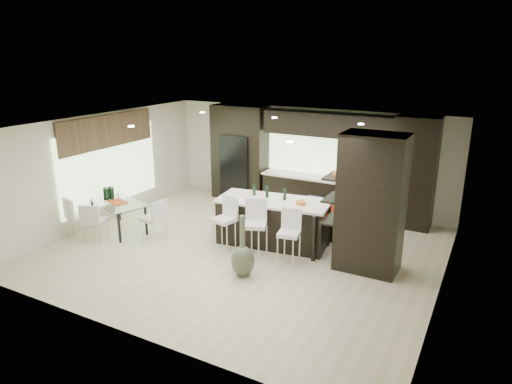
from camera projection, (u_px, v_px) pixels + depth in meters
The scene contains 22 objects.
ground at pixel (243, 250), 9.91m from camera, with size 8.00×8.00×0.00m, color #BFB692.
back_wall at pixel (306, 158), 12.46m from camera, with size 8.00×0.02×2.70m, color beige.
left_wall at pixel (103, 168), 11.32m from camera, with size 0.02×7.00×2.70m, color beige.
right_wall at pixel (447, 223), 7.70m from camera, with size 0.02×7.00×2.70m, color beige.
ceiling at pixel (242, 126), 9.12m from camera, with size 8.00×7.00×0.02m, color white.
window_left at pixel (110, 167), 11.48m from camera, with size 0.04×3.20×1.90m, color #B2D199.
window_back at pixel (327, 153), 12.10m from camera, with size 3.40×0.04×1.20m, color #B2D199.
stone_accent at pixel (108, 131), 11.20m from camera, with size 0.08×3.00×0.80m, color brown.
ceiling_spots at pixel (248, 125), 9.33m from camera, with size 4.00×3.00×0.02m, color white.
back_cabinetry at pixel (319, 162), 11.96m from camera, with size 6.80×0.68×2.70m, color black.
refrigerator at pixel (239, 167), 13.12m from camera, with size 0.90×0.68×1.90m, color black.
partition_column at pixel (371, 204), 8.67m from camera, with size 1.20×0.80×2.70m, color black.
kitchen_island at pixel (273, 222), 10.11m from camera, with size 2.46×1.06×1.02m, color black.
stool_left at pixel (224, 229), 9.75m from camera, with size 0.43×0.43×0.97m, color silver.
stool_mid at pixel (255, 235), 9.40m from camera, with size 0.44×0.44×1.00m, color silver.
stool_right at pixel (289, 243), 9.08m from camera, with size 0.41×0.41×0.93m, color silver.
bench at pixel (324, 226), 10.55m from camera, with size 1.34×0.52×0.52m, color black.
floor_vase at pixel (243, 246), 8.59m from camera, with size 0.45×0.45×1.22m, color #444F39, non-canonical shape.
dining_table at pixel (119, 217), 10.87m from camera, with size 1.49×0.84×0.72m, color white.
chair_near at pixel (95, 224), 10.23m from camera, with size 0.46×0.46×0.85m, color silver.
chair_far at pixel (80, 219), 10.42m from camera, with size 0.50×0.50×0.92m, color silver.
chair_end at pixel (153, 221), 10.36m from camera, with size 0.47×0.47×0.87m, color silver.
Camera 1 is at (4.56, -7.88, 4.12)m, focal length 32.00 mm.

